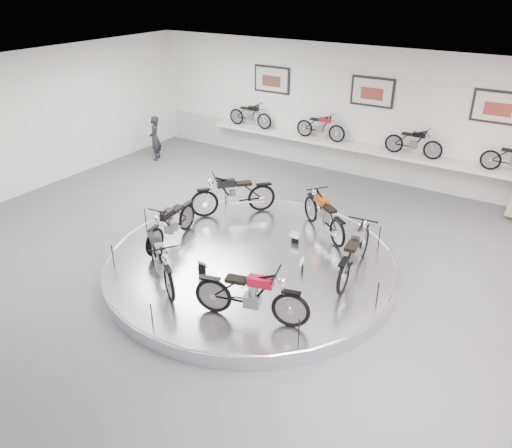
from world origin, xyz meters
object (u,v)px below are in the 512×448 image
Objects in this scene: bike_b at (324,214)px; bike_c at (233,194)px; bike_d at (171,223)px; bike_e at (160,260)px; display_platform at (251,263)px; visitor at (155,138)px; bike_a at (355,251)px; shelf at (363,149)px; bike_f at (251,294)px.

bike_b is 0.91× the size of bike_c.
bike_d is 0.98× the size of bike_e.
display_platform is 4.16× the size of visitor.
bike_a is 9.63m from visitor.
bike_c is at bearing -108.40° from shelf.
shelf is 6.41× the size of bike_b.
bike_a is (2.15, -5.83, -0.16)m from shelf.
bike_d is at bearing 33.70° from bike_c.
bike_c is 4.41m from bike_f.
bike_a is 2.57m from bike_f.
bike_e is (-1.01, -8.16, -0.19)m from shelf.
display_platform is 3.73× the size of bike_b.
bike_f is at bearing -81.79° from shelf.
display_platform is 2.13m from bike_e.
shelf is 6.39× the size of bike_e.
bike_c is 3.42m from bike_e.
bike_b reaches higher than display_platform.
bike_a is (2.15, 0.57, 0.69)m from display_platform.
bike_f is at bearing 33.08° from bike_e.
bike_f reaches higher than shelf.
bike_c is (-1.59, 1.61, 0.70)m from display_platform.
bike_e is (0.58, -3.37, -0.05)m from bike_c.
display_platform is 8.00m from visitor.
bike_e is at bearing 25.62° from bike_d.
bike_e is (-1.83, -3.65, 0.00)m from bike_b.
bike_b is 3.72m from bike_f.
bike_b is 1.02× the size of bike_d.
visitor is (-5.15, 2.66, -0.09)m from bike_c.
bike_c is (-2.42, -0.28, 0.05)m from bike_b.
bike_f is at bearing -56.82° from display_platform.
bike_f is (0.36, -3.71, 0.03)m from bike_b.
bike_a reaches higher than bike_b.
display_platform is 2.37m from bike_c.
shelf is 7.15× the size of visitor.
bike_d reaches higher than display_platform.
visitor is at bearing -73.95° from bike_c.
bike_a is at bearing 117.82° from bike_c.
visitor is at bearing 127.24° from bike_f.
display_platform is at bearing 28.44° from visitor.
visitor is at bearing 19.70° from bike_b.
bike_d is 1.10× the size of visitor.
display_platform is 3.40× the size of bike_c.
bike_c is 1.03× the size of bike_f.
visitor reaches higher than display_platform.
bike_a is 1.87m from bike_b.
bike_b is 4.09m from bike_e.
shelf is at bearing 13.60° from bike_a.
bike_c reaches higher than bike_b.
visitor reaches higher than shelf.
bike_e is at bearing 53.21° from bike_c.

